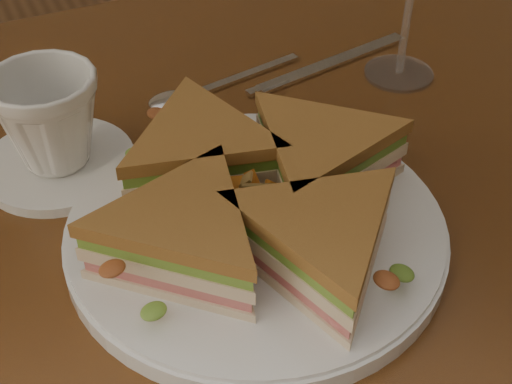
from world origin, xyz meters
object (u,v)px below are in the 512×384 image
table (277,250)px  plate (256,231)px  knife (323,67)px  coffee_cup (49,120)px  sandwich_wedges (256,197)px  saucer (59,164)px  spoon (191,95)px

table → plate: 0.14m
knife → plate: bearing=-140.5°
table → coffee_cup: coffee_cup is taller
table → plate: plate is taller
coffee_cup → sandwich_wedges: bearing=-46.6°
knife → saucer: saucer is taller
table → spoon: spoon is taller
sandwich_wedges → plate: bearing=-116.6°
table → saucer: (-0.18, 0.09, 0.10)m
plate → coffee_cup: bearing=127.8°
spoon → coffee_cup: 0.17m
table → coffee_cup: size_ratio=12.79×
spoon → saucer: 0.16m
knife → saucer: 0.31m
knife → coffee_cup: bearing=179.6°
spoon → coffee_cup: coffee_cup is taller
knife → saucer: (-0.30, -0.05, 0.00)m
coffee_cup → spoon: bearing=26.5°
sandwich_wedges → knife: 0.28m
table → plate: (-0.05, -0.07, 0.11)m
saucer → spoon: bearing=21.0°
sandwich_wedges → spoon: bearing=83.0°
table → knife: bearing=48.7°
table → saucer: bearing=152.7°
saucer → plate: bearing=-52.2°
plate → saucer: bearing=127.8°
plate → spoon: 0.22m
knife → coffee_cup: 0.31m
saucer → table: bearing=-27.3°
table → knife: size_ratio=5.61×
knife → coffee_cup: size_ratio=2.28×
knife → saucer: size_ratio=1.57×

